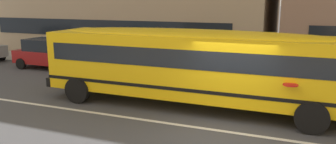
% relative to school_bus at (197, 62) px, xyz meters
% --- Properties ---
extents(ground_plane, '(400.00, 400.00, 0.00)m').
position_rel_school_bus_xyz_m(ground_plane, '(1.47, -1.94, -1.64)').
color(ground_plane, '#424244').
extents(sidewalk_far, '(120.00, 3.00, 0.01)m').
position_rel_school_bus_xyz_m(sidewalk_far, '(1.47, 6.17, -1.63)').
color(sidewalk_far, gray).
rests_on(sidewalk_far, ground_plane).
extents(lane_centreline, '(110.00, 0.16, 0.01)m').
position_rel_school_bus_xyz_m(lane_centreline, '(1.47, -1.94, -1.63)').
color(lane_centreline, silver).
rests_on(lane_centreline, ground_plane).
extents(school_bus, '(12.32, 2.91, 2.75)m').
position_rel_school_bus_xyz_m(school_bus, '(0.00, 0.00, 0.00)').
color(school_bus, yellow).
rests_on(school_bus, ground_plane).
extents(parked_car_red_near_corner, '(3.95, 1.98, 1.64)m').
position_rel_school_bus_xyz_m(parked_car_red_near_corner, '(-9.65, 3.59, -0.79)').
color(parked_car_red_near_corner, maroon).
rests_on(parked_car_red_near_corner, ground_plane).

